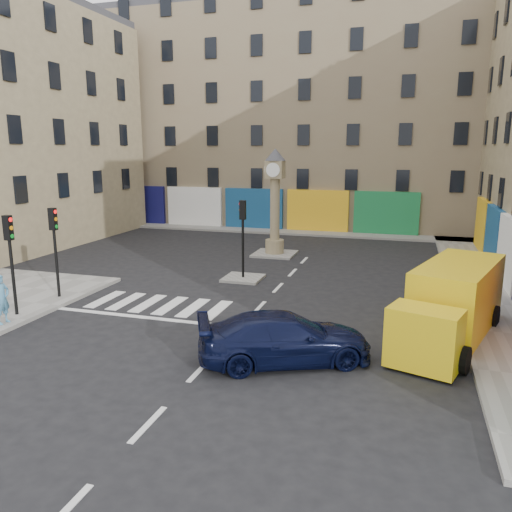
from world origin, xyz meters
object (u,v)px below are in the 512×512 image
at_px(yellow_van, 452,303).
at_px(pedestrian_blue, 2,299).
at_px(traffic_light_left_near, 10,249).
at_px(traffic_light_left_far, 54,238).
at_px(clock_pillar, 275,195).
at_px(navy_sedan, 285,338).
at_px(traffic_light_island, 243,226).

distance_m(yellow_van, pedestrian_blue, 15.36).
relative_size(traffic_light_left_near, traffic_light_left_far, 1.00).
bearing_deg(pedestrian_blue, yellow_van, -76.40).
height_order(clock_pillar, navy_sedan, clock_pillar).
distance_m(traffic_light_left_near, clock_pillar, 15.19).
xyz_separation_m(traffic_light_island, clock_pillar, (0.00, 6.00, 0.96)).
xyz_separation_m(navy_sedan, yellow_van, (4.81, 3.40, 0.48)).
distance_m(clock_pillar, navy_sedan, 15.57).
height_order(traffic_light_island, yellow_van, traffic_light_island).
xyz_separation_m(traffic_light_island, navy_sedan, (4.17, -8.74, -1.85)).
xyz_separation_m(traffic_light_left_near, navy_sedan, (10.47, -0.94, -1.88)).
height_order(traffic_light_left_near, traffic_light_island, traffic_light_left_near).
height_order(traffic_light_left_far, navy_sedan, traffic_light_left_far).
height_order(traffic_light_left_far, clock_pillar, clock_pillar).
bearing_deg(yellow_van, navy_sedan, -126.59).
bearing_deg(traffic_light_island, pedestrian_blue, -124.48).
distance_m(traffic_light_left_far, yellow_van, 15.34).
bearing_deg(pedestrian_blue, traffic_light_left_far, 5.95).
height_order(traffic_light_island, navy_sedan, traffic_light_island).
bearing_deg(traffic_light_island, traffic_light_left_far, -139.40).
bearing_deg(traffic_light_island, clock_pillar, 90.00).
relative_size(navy_sedan, pedestrian_blue, 2.87).
bearing_deg(pedestrian_blue, clock_pillar, -21.35).
xyz_separation_m(traffic_light_left_near, yellow_van, (15.28, 2.46, -1.41)).
bearing_deg(navy_sedan, clock_pillar, -9.68).
height_order(traffic_light_left_near, traffic_light_left_far, same).
distance_m(traffic_light_island, yellow_van, 10.54).
bearing_deg(navy_sedan, traffic_light_island, 0.03).
height_order(traffic_light_left_near, navy_sedan, traffic_light_left_near).
relative_size(traffic_light_left_near, pedestrian_blue, 2.09).
xyz_separation_m(clock_pillar, pedestrian_blue, (-6.00, -14.73, -2.51)).
bearing_deg(yellow_van, traffic_light_island, 167.41).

